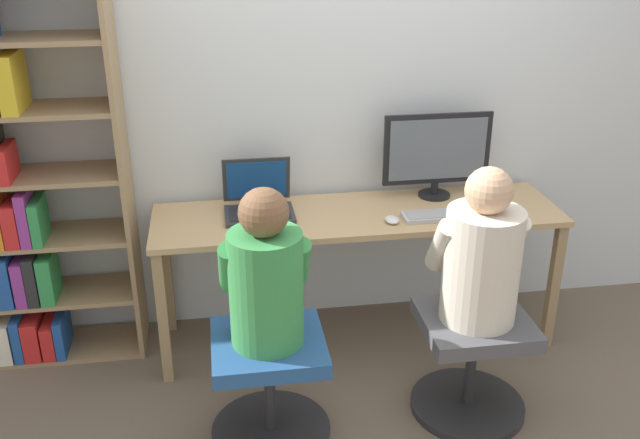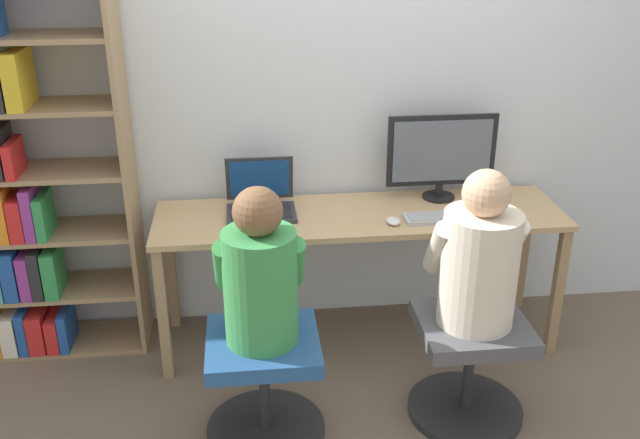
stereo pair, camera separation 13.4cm
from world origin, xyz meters
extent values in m
plane|color=brown|center=(0.00, 0.00, 0.00)|extent=(14.00, 14.00, 0.00)
cube|color=silver|center=(0.00, 0.62, 1.30)|extent=(10.00, 0.05, 2.60)
cube|color=tan|center=(0.00, 0.28, 0.73)|extent=(2.08, 0.56, 0.03)
cube|color=#9C7D56|center=(-1.00, 0.04, 0.36)|extent=(0.05, 0.05, 0.71)
cube|color=#9C7D56|center=(1.00, 0.04, 0.36)|extent=(0.05, 0.05, 0.71)
cube|color=#9C7D56|center=(-1.00, 0.52, 0.36)|extent=(0.05, 0.05, 0.71)
cube|color=#9C7D56|center=(1.00, 0.52, 0.36)|extent=(0.05, 0.05, 0.71)
cylinder|color=black|center=(0.45, 0.44, 0.75)|extent=(0.17, 0.17, 0.01)
cylinder|color=black|center=(0.45, 0.44, 0.79)|extent=(0.04, 0.04, 0.06)
cube|color=black|center=(0.45, 0.44, 1.01)|extent=(0.58, 0.02, 0.38)
cube|color=slate|center=(0.45, 0.42, 1.01)|extent=(0.52, 0.01, 0.32)
cube|color=#2D2D30|center=(-0.50, 0.31, 0.75)|extent=(0.35, 0.25, 0.02)
cube|color=black|center=(-0.50, 0.31, 0.76)|extent=(0.30, 0.20, 0.00)
cube|color=#2D2D30|center=(-0.50, 0.46, 0.88)|extent=(0.35, 0.06, 0.25)
cube|color=#19478C|center=(-0.50, 0.46, 0.88)|extent=(0.30, 0.05, 0.21)
cube|color=#B2B2B7|center=(0.43, 0.15, 0.75)|extent=(0.46, 0.13, 0.02)
cube|color=#97979C|center=(0.43, 0.15, 0.77)|extent=(0.42, 0.11, 0.00)
ellipsoid|color=silver|center=(0.14, 0.13, 0.76)|extent=(0.07, 0.09, 0.03)
cylinder|color=#262628|center=(0.40, -0.40, 0.02)|extent=(0.53, 0.53, 0.04)
cylinder|color=#262628|center=(0.40, -0.40, 0.23)|extent=(0.05, 0.05, 0.39)
cube|color=#4C4C51|center=(0.40, -0.40, 0.46)|extent=(0.48, 0.44, 0.07)
cylinder|color=#262628|center=(-0.53, -0.44, 0.02)|extent=(0.53, 0.53, 0.04)
cylinder|color=#262628|center=(-0.53, -0.44, 0.23)|extent=(0.05, 0.05, 0.39)
cube|color=#234C84|center=(-0.53, -0.44, 0.46)|extent=(0.48, 0.44, 0.07)
cylinder|color=beige|center=(0.40, -0.40, 0.76)|extent=(0.33, 0.33, 0.51)
sphere|color=tan|center=(0.40, -0.40, 1.10)|extent=(0.20, 0.20, 0.20)
cylinder|color=beige|center=(0.24, -0.33, 0.83)|extent=(0.09, 0.23, 0.29)
cylinder|color=beige|center=(0.56, -0.33, 0.83)|extent=(0.09, 0.23, 0.29)
cylinder|color=#388C47|center=(-0.53, -0.44, 0.75)|extent=(0.31, 0.31, 0.49)
sphere|color=brown|center=(-0.53, -0.44, 1.08)|extent=(0.20, 0.20, 0.20)
cylinder|color=#388C47|center=(-0.67, -0.37, 0.82)|extent=(0.09, 0.21, 0.28)
cylinder|color=#388C47|center=(-0.38, -0.37, 0.82)|extent=(0.09, 0.21, 0.28)
cube|color=#997A56|center=(-1.14, 0.41, 0.98)|extent=(0.02, 0.34, 1.97)
cube|color=#997A56|center=(-1.58, 0.41, 0.01)|extent=(0.84, 0.32, 0.02)
cube|color=#997A56|center=(-1.58, 0.41, 0.34)|extent=(0.84, 0.32, 0.02)
cube|color=#997A56|center=(-1.58, 0.41, 0.66)|extent=(0.84, 0.32, 0.02)
cube|color=#997A56|center=(-1.58, 0.41, 0.98)|extent=(0.84, 0.32, 0.02)
cube|color=#997A56|center=(-1.58, 0.41, 1.31)|extent=(0.84, 0.32, 0.02)
cube|color=#997A56|center=(-1.58, 0.41, 1.63)|extent=(0.84, 0.32, 0.02)
cube|color=silver|center=(-1.82, 0.38, 0.13)|extent=(0.07, 0.28, 0.22)
cube|color=#1E4C9E|center=(-1.75, 0.38, 0.14)|extent=(0.04, 0.27, 0.24)
cube|color=red|center=(-1.69, 0.38, 0.13)|extent=(0.08, 0.27, 0.22)
cube|color=red|center=(-1.61, 0.37, 0.12)|extent=(0.06, 0.25, 0.19)
cube|color=#1E4C9E|center=(-1.55, 0.37, 0.13)|extent=(0.04, 0.25, 0.21)
cube|color=#1E4C9E|center=(-1.76, 0.34, 0.48)|extent=(0.07, 0.19, 0.26)
cube|color=#8C338C|center=(-1.69, 0.37, 0.47)|extent=(0.05, 0.26, 0.24)
cube|color=#262628|center=(-1.63, 0.35, 0.48)|extent=(0.05, 0.21, 0.26)
cube|color=#2D8C47|center=(-1.56, 0.35, 0.47)|extent=(0.07, 0.22, 0.25)
cube|color=orange|center=(-1.75, 0.34, 0.80)|extent=(0.08, 0.19, 0.27)
cube|color=red|center=(-1.68, 0.35, 0.78)|extent=(0.07, 0.21, 0.21)
cube|color=#8C338C|center=(-1.62, 0.36, 0.80)|extent=(0.05, 0.23, 0.27)
cube|color=#2D8C47|center=(-1.56, 0.35, 0.78)|extent=(0.05, 0.22, 0.21)
cube|color=red|center=(-1.66, 0.35, 1.08)|extent=(0.04, 0.22, 0.17)
cube|color=#262628|center=(-1.66, 0.37, 1.42)|extent=(0.07, 0.25, 0.20)
cube|color=gold|center=(-1.58, 0.38, 1.45)|extent=(0.07, 0.28, 0.26)
camera|label=1|loc=(-0.70, -2.98, 2.18)|focal=40.00mm
camera|label=2|loc=(-0.57, -3.00, 2.18)|focal=40.00mm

